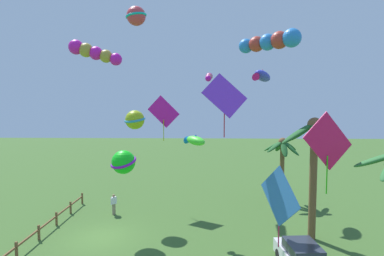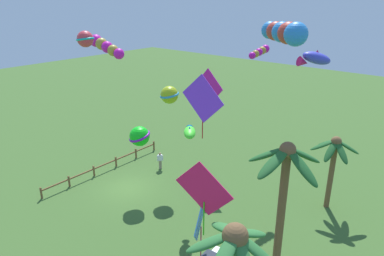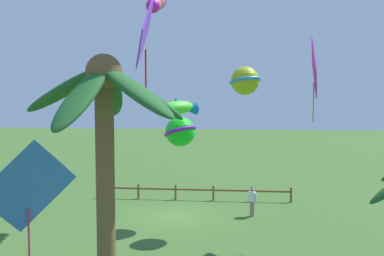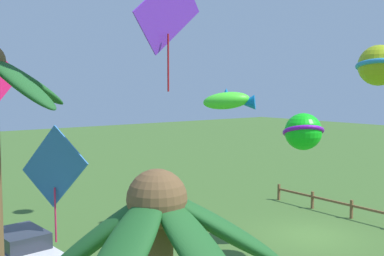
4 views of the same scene
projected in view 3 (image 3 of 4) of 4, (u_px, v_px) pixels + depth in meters
ground_plane at (175, 216)px, 24.66m from camera, size 120.00×120.00×0.00m
palm_tree_2 at (106, 132)px, 10.94m from camera, size 4.37×4.30×7.72m
rail_fence at (194, 191)px, 28.35m from camera, size 12.17×0.12×0.95m
spectator_0 at (252, 202)px, 24.57m from camera, size 0.47×0.41×1.59m
kite_diamond_0 at (145, 31)px, 16.23m from camera, size 0.62×2.88×3.98m
kite_fish_1 at (178, 108)px, 18.19m from camera, size 1.79×1.68×0.79m
kite_diamond_3 at (27, 188)px, 14.35m from camera, size 2.79×1.39×4.28m
kite_ball_4 at (180, 132)px, 22.90m from camera, size 2.33×2.33×1.53m
kite_diamond_6 at (314, 69)px, 20.18m from camera, size 0.34×2.73×3.82m
kite_ball_8 at (245, 81)px, 22.29m from camera, size 2.22×2.22×1.43m
kite_tube_11 at (156, 3)px, 23.82m from camera, size 0.91×3.09×1.49m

